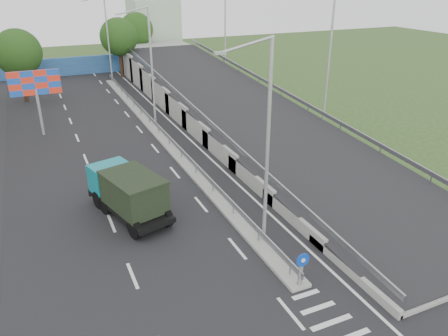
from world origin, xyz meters
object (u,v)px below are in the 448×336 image
church (154,24)px  lamp_post_far (106,34)px  sign_bollard (301,269)px  billboard (35,87)px  lamp_post_near (264,136)px  lamp_post_mid (149,62)px  dump_truck (127,191)px

church → lamp_post_far: bearing=-125.2°
sign_bollard → billboard: (-9.00, 25.83, 3.15)m
sign_bollard → lamp_post_near: (0.11, 3.83, 4.77)m
sign_bollard → lamp_post_mid: size_ratio=0.17×
church → billboard: (-19.00, -32.00, -1.12)m
church → lamp_post_mid: bearing=-106.2°
lamp_post_near → billboard: lamp_post_near is taller
lamp_post_near → dump_truck: size_ratio=1.55×
lamp_post_near → church: size_ratio=0.73×
lamp_post_far → billboard: 20.24m
sign_bollard → billboard: 27.53m
lamp_post_near → sign_bollard: bearing=-91.6°
sign_bollard → lamp_post_mid: 24.30m
lamp_post_mid → church: 35.41m
lamp_post_near → lamp_post_far: 40.00m
church → sign_bollard: bearing=-99.8°
lamp_post_far → dump_truck: lamp_post_far is taller
lamp_post_mid → dump_truck: (-5.46, -14.40, -4.32)m
lamp_post_near → church: 54.90m
billboard → sign_bollard: bearing=-70.8°
sign_bollard → lamp_post_near: bearing=88.4°
lamp_post_far → dump_truck: (-5.46, -34.40, -4.32)m
sign_bollard → lamp_post_far: size_ratio=0.17×
lamp_post_far → church: bearing=54.8°
lamp_post_near → dump_truck: (-5.46, 5.60, -4.32)m
sign_bollard → lamp_post_near: size_ratio=0.17×
lamp_post_mid → lamp_post_far: same height
sign_bollard → church: church is taller
lamp_post_near → dump_truck: lamp_post_near is taller
lamp_post_mid → billboard: 9.47m
lamp_post_mid → sign_bollard: bearing=-90.3°
sign_bollard → billboard: bearing=109.2°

